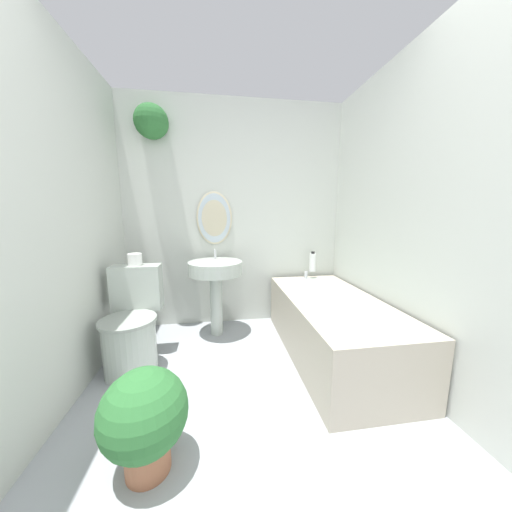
{
  "coord_description": "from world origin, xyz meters",
  "views": [
    {
      "loc": [
        -0.2,
        -0.4,
        1.23
      ],
      "look_at": [
        0.08,
        1.5,
        0.91
      ],
      "focal_mm": 18.0,
      "sensor_mm": 36.0,
      "label": 1
    }
  ],
  "objects_px": {
    "pedestal_sink": "(216,276)",
    "bathtub": "(332,325)",
    "shampoo_bottle": "(313,262)",
    "toilet": "(132,328)",
    "toilet_paper_roll": "(135,259)",
    "potted_plant": "(145,416)"
  },
  "relations": [
    {
      "from": "pedestal_sink",
      "to": "bathtub",
      "type": "bearing_deg",
      "value": -28.37
    },
    {
      "from": "shampoo_bottle",
      "to": "toilet",
      "type": "bearing_deg",
      "value": -159.76
    },
    {
      "from": "bathtub",
      "to": "toilet_paper_roll",
      "type": "relative_size",
      "value": 14.42
    },
    {
      "from": "toilet",
      "to": "pedestal_sink",
      "type": "bearing_deg",
      "value": 35.75
    },
    {
      "from": "bathtub",
      "to": "potted_plant",
      "type": "xyz_separation_m",
      "value": [
        -1.33,
        -0.85,
        0.02
      ]
    },
    {
      "from": "pedestal_sink",
      "to": "potted_plant",
      "type": "relative_size",
      "value": 1.67
    },
    {
      "from": "toilet",
      "to": "bathtub",
      "type": "bearing_deg",
      "value": -2.15
    },
    {
      "from": "pedestal_sink",
      "to": "potted_plant",
      "type": "height_order",
      "value": "pedestal_sink"
    },
    {
      "from": "potted_plant",
      "to": "bathtub",
      "type": "bearing_deg",
      "value": 32.83
    },
    {
      "from": "bathtub",
      "to": "potted_plant",
      "type": "distance_m",
      "value": 1.58
    },
    {
      "from": "toilet",
      "to": "bathtub",
      "type": "height_order",
      "value": "toilet"
    },
    {
      "from": "shampoo_bottle",
      "to": "toilet_paper_roll",
      "type": "height_order",
      "value": "toilet_paper_roll"
    },
    {
      "from": "pedestal_sink",
      "to": "bathtub",
      "type": "relative_size",
      "value": 0.54
    },
    {
      "from": "bathtub",
      "to": "toilet_paper_roll",
      "type": "bearing_deg",
      "value": 171.07
    },
    {
      "from": "bathtub",
      "to": "shampoo_bottle",
      "type": "distance_m",
      "value": 0.82
    },
    {
      "from": "pedestal_sink",
      "to": "shampoo_bottle",
      "type": "distance_m",
      "value": 1.08
    },
    {
      "from": "toilet_paper_roll",
      "to": "pedestal_sink",
      "type": "bearing_deg",
      "value": 22.77
    },
    {
      "from": "shampoo_bottle",
      "to": "toilet_paper_roll",
      "type": "xyz_separation_m",
      "value": [
        -1.73,
        -0.44,
        0.16
      ]
    },
    {
      "from": "toilet",
      "to": "toilet_paper_roll",
      "type": "xyz_separation_m",
      "value": [
        0.0,
        0.2,
        0.52
      ]
    },
    {
      "from": "toilet",
      "to": "pedestal_sink",
      "type": "height_order",
      "value": "pedestal_sink"
    },
    {
      "from": "pedestal_sink",
      "to": "shampoo_bottle",
      "type": "xyz_separation_m",
      "value": [
        1.07,
        0.16,
        0.08
      ]
    },
    {
      "from": "pedestal_sink",
      "to": "bathtub",
      "type": "xyz_separation_m",
      "value": [
        1.0,
        -0.54,
        -0.35
      ]
    }
  ]
}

